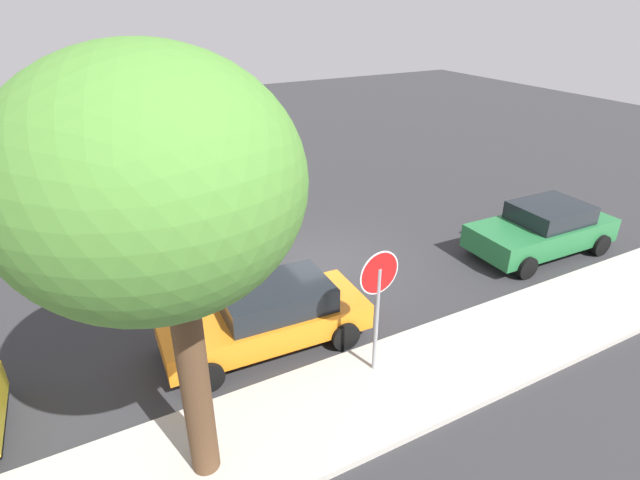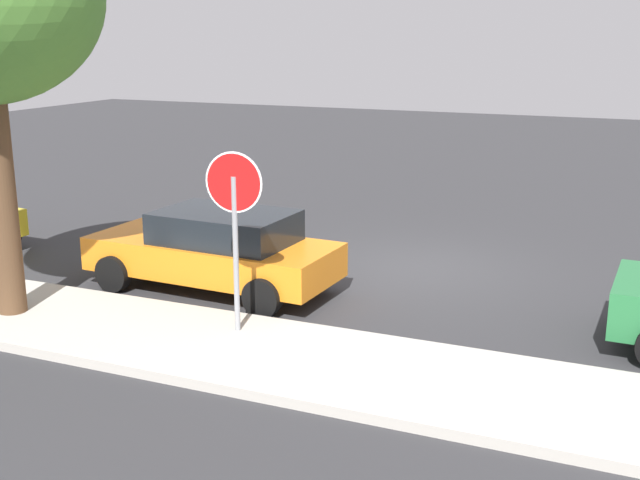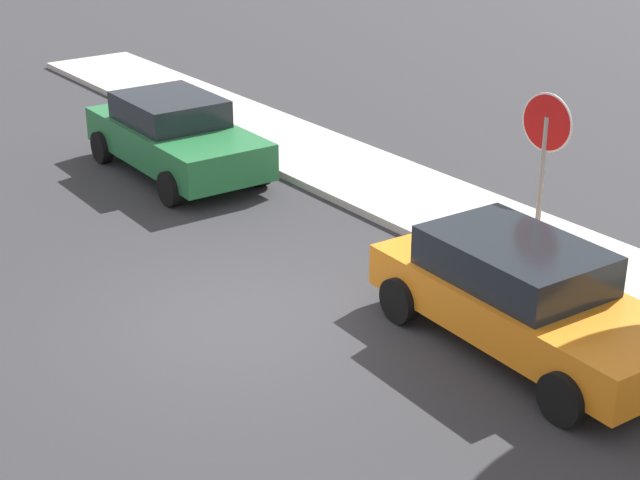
# 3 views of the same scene
# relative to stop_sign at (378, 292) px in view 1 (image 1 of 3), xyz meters

# --- Properties ---
(ground_plane) EXTENTS (60.00, 60.00, 0.00)m
(ground_plane) POSITION_rel_stop_sign_xyz_m (-1.31, -4.57, -1.94)
(ground_plane) COLOR #2D2D30
(sidewalk_curb) EXTENTS (32.00, 2.43, 0.14)m
(sidewalk_curb) POSITION_rel_stop_sign_xyz_m (-1.31, 0.53, -1.87)
(sidewalk_curb) COLOR #B2ADA3
(sidewalk_curb) RESTS_ON ground_plane
(stop_sign) EXTENTS (0.87, 0.08, 2.78)m
(stop_sign) POSITION_rel_stop_sign_xyz_m (0.00, 0.00, 0.00)
(stop_sign) COLOR gray
(stop_sign) RESTS_ON ground_plane
(parked_car_orange) EXTENTS (4.45, 2.13, 1.42)m
(parked_car_orange) POSITION_rel_stop_sign_xyz_m (1.47, -1.91, -1.20)
(parked_car_orange) COLOR orange
(parked_car_orange) RESTS_ON ground_plane
(parked_car_green) EXTENTS (4.41, 2.16, 1.49)m
(parked_car_green) POSITION_rel_stop_sign_xyz_m (-7.27, -2.12, -1.18)
(parked_car_green) COLOR #236B38
(parked_car_green) RESTS_ON ground_plane
(street_tree_near_corner) EXTENTS (3.67, 3.67, 6.50)m
(street_tree_near_corner) POSITION_rel_stop_sign_xyz_m (3.79, 0.64, 2.93)
(street_tree_near_corner) COLOR #513823
(street_tree_near_corner) RESTS_ON ground_plane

